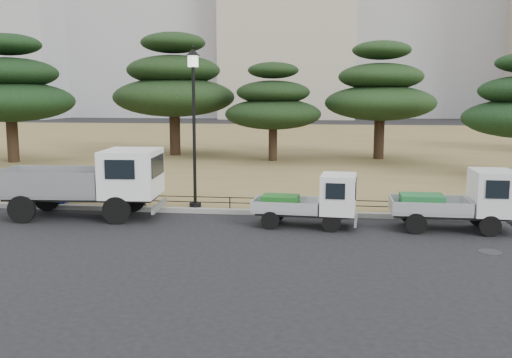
# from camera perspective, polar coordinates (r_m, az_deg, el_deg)

# --- Properties ---
(ground) EXTENTS (220.00, 220.00, 0.00)m
(ground) POSITION_cam_1_polar(r_m,az_deg,el_deg) (16.74, -0.90, -5.41)
(ground) COLOR black
(lawn) EXTENTS (120.00, 56.00, 0.15)m
(lawn) POSITION_cam_1_polar(r_m,az_deg,el_deg) (46.90, 4.61, 3.61)
(lawn) COLOR olive
(lawn) RESTS_ON ground
(curb) EXTENTS (120.00, 0.25, 0.16)m
(curb) POSITION_cam_1_polar(r_m,az_deg,el_deg) (19.23, 0.24, -3.34)
(curb) COLOR gray
(curb) RESTS_ON ground
(truck_large) EXTENTS (5.29, 2.46, 2.24)m
(truck_large) POSITION_cam_1_polar(r_m,az_deg,el_deg) (19.39, -16.22, -0.08)
(truck_large) COLOR black
(truck_large) RESTS_ON ground
(truck_kei_front) EXTENTS (3.17, 1.52, 1.64)m
(truck_kei_front) POSITION_cam_1_polar(r_m,az_deg,el_deg) (17.44, 5.73, -2.15)
(truck_kei_front) COLOR black
(truck_kei_front) RESTS_ON ground
(truck_kei_rear) EXTENTS (3.50, 1.56, 1.82)m
(truck_kei_rear) POSITION_cam_1_polar(r_m,az_deg,el_deg) (17.94, 19.83, -2.01)
(truck_kei_rear) COLOR black
(truck_kei_rear) RESTS_ON ground
(street_lamp) EXTENTS (0.48, 0.48, 5.37)m
(street_lamp) POSITION_cam_1_polar(r_m,az_deg,el_deg) (19.54, -6.26, 7.74)
(street_lamp) COLOR black
(street_lamp) RESTS_ON lawn
(pipe_fence) EXTENTS (38.00, 0.04, 0.40)m
(pipe_fence) POSITION_cam_1_polar(r_m,az_deg,el_deg) (19.31, 0.29, -2.20)
(pipe_fence) COLOR black
(pipe_fence) RESTS_ON lawn
(tarp_pile) EXTENTS (1.51, 1.26, 0.88)m
(tarp_pile) POSITION_cam_1_polar(r_m,az_deg,el_deg) (22.03, -19.48, -1.20)
(tarp_pile) COLOR #14209D
(tarp_pile) RESTS_ON lawn
(manhole) EXTENTS (0.60, 0.60, 0.01)m
(manhole) POSITION_cam_1_polar(r_m,az_deg,el_deg) (15.94, 22.36, -6.75)
(manhole) COLOR #2D2D30
(manhole) RESTS_ON ground
(pine_west_far) EXTENTS (7.17, 7.17, 7.24)m
(pine_west_far) POSITION_cam_1_polar(r_m,az_deg,el_deg) (35.53, -23.43, 8.28)
(pine_west_far) COLOR black
(pine_west_far) RESTS_ON lawn
(pine_west_near) EXTENTS (7.72, 7.72, 7.72)m
(pine_west_near) POSITION_cam_1_polar(r_m,az_deg,el_deg) (36.91, -8.21, 9.29)
(pine_west_near) COLOR black
(pine_west_near) RESTS_ON lawn
(pine_center_left) EXTENTS (5.61, 5.61, 5.71)m
(pine_center_left) POSITION_cam_1_polar(r_m,az_deg,el_deg) (33.40, 1.71, 7.48)
(pine_center_left) COLOR black
(pine_center_left) RESTS_ON lawn
(pine_center_right) EXTENTS (6.60, 6.60, 7.00)m
(pine_center_right) POSITION_cam_1_polar(r_m,az_deg,el_deg) (35.13, 12.34, 8.58)
(pine_center_right) COLOR black
(pine_center_right) RESTS_ON lawn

